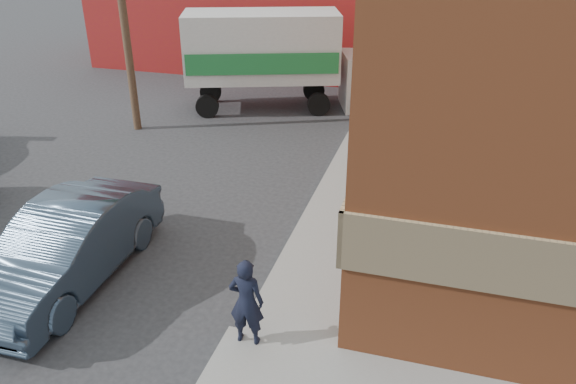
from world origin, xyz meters
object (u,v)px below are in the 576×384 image
Objects in this scene: box_truck at (281,54)px; sedan at (67,246)px; man at (246,302)px; warehouse at (273,2)px.

sedan is at bearing -113.46° from box_truck.
box_truck is (-3.29, 12.86, 1.12)m from man.
man is 13.32m from box_truck.
box_truck is (2.66, -7.39, -0.74)m from warehouse.
sedan is at bearing -14.87° from man.
warehouse is at bearing 90.37° from box_truck.
warehouse is 7.89m from box_truck.
box_truck is at bearing 85.16° from sedan.
sedan is 12.12m from box_truck.
warehouse is 19.60m from sedan.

